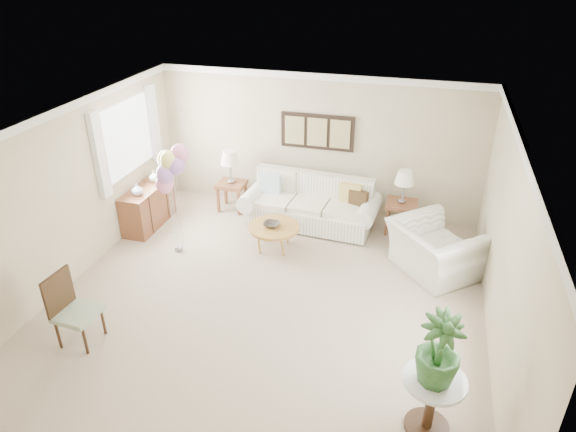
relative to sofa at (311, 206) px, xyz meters
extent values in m
plane|color=#BAA593|center=(-0.06, -2.34, -0.35)|extent=(6.00, 6.00, 0.00)
cube|color=beige|center=(-0.06, 0.66, 0.95)|extent=(6.00, 0.04, 2.60)
cube|color=beige|center=(-0.06, -5.34, 0.95)|extent=(6.00, 0.04, 2.60)
cube|color=beige|center=(-3.06, -2.34, 0.95)|extent=(0.04, 6.00, 2.60)
cube|color=beige|center=(2.94, -2.34, 0.95)|extent=(0.04, 6.00, 2.60)
cube|color=white|center=(-0.06, -2.34, 2.24)|extent=(6.00, 6.00, 0.02)
cube|color=white|center=(-0.06, 0.63, 2.19)|extent=(6.00, 0.06, 0.12)
cube|color=white|center=(-3.03, -2.34, 2.19)|extent=(0.06, 6.00, 0.12)
cube|color=white|center=(2.91, -2.34, 2.19)|extent=(0.06, 6.00, 0.12)
cube|color=white|center=(-3.04, -0.84, 1.30)|extent=(0.04, 1.40, 1.20)
cube|color=white|center=(-3.00, -1.69, 1.30)|extent=(0.10, 0.22, 1.40)
cube|color=white|center=(-3.00, 0.01, 1.30)|extent=(0.10, 0.22, 1.40)
cube|color=black|center=(-0.06, 0.63, 1.20)|extent=(1.35, 0.04, 0.65)
cube|color=#8C8C59|center=(-0.48, 0.60, 1.20)|extent=(0.36, 0.02, 0.52)
cube|color=#8C8C59|center=(-0.06, 0.60, 1.20)|extent=(0.36, 0.02, 0.52)
cube|color=#8C8C59|center=(0.36, 0.60, 1.20)|extent=(0.36, 0.02, 0.52)
cube|color=white|center=(-0.01, -0.06, -0.13)|extent=(2.27, 1.07, 0.36)
cube|color=white|center=(-0.01, 0.27, 0.27)|extent=(2.22, 0.39, 0.55)
cylinder|color=white|center=(-1.06, -0.06, 0.10)|extent=(0.39, 0.93, 0.32)
cylinder|color=white|center=(1.05, -0.06, 0.10)|extent=(0.39, 0.93, 0.32)
cube|color=#EFE6C0|center=(-0.64, -0.11, 0.09)|extent=(0.66, 0.77, 0.12)
cube|color=#EFE6C0|center=(-0.01, -0.11, 0.09)|extent=(0.66, 0.77, 0.12)
cube|color=#EFE6C0|center=(0.63, -0.11, 0.09)|extent=(0.66, 0.77, 0.12)
cube|color=#A8CDDC|center=(-0.79, 0.06, 0.31)|extent=(0.38, 0.12, 0.38)
cube|color=tan|center=(0.70, 0.06, 0.31)|extent=(0.38, 0.12, 0.38)
cube|color=#392814|center=(0.85, -0.01, 0.25)|extent=(0.34, 0.10, 0.34)
cube|color=white|center=(-0.01, -0.06, -0.33)|extent=(2.01, 0.80, 0.04)
cube|color=brown|center=(-1.59, 0.15, 0.18)|extent=(0.52, 0.47, 0.08)
cube|color=brown|center=(-1.80, -0.04, -0.11)|extent=(0.05, 0.05, 0.49)
cube|color=brown|center=(-1.38, -0.04, -0.11)|extent=(0.05, 0.05, 0.49)
cube|color=brown|center=(-1.80, 0.33, -0.11)|extent=(0.05, 0.05, 0.49)
cube|color=brown|center=(-1.38, 0.33, -0.11)|extent=(0.05, 0.05, 0.49)
cube|color=brown|center=(1.59, 0.13, 0.19)|extent=(0.53, 0.48, 0.08)
cube|color=brown|center=(1.37, -0.06, -0.10)|extent=(0.05, 0.05, 0.50)
cube|color=brown|center=(1.80, -0.06, -0.10)|extent=(0.05, 0.05, 0.50)
cube|color=brown|center=(1.37, 0.33, -0.10)|extent=(0.05, 0.05, 0.50)
cube|color=brown|center=(1.80, 0.33, -0.10)|extent=(0.05, 0.05, 0.50)
cylinder|color=gray|center=(-1.59, 0.15, 0.24)|extent=(0.15, 0.15, 0.06)
cylinder|color=gray|center=(-1.59, 0.15, 0.43)|extent=(0.04, 0.04, 0.32)
cone|color=silver|center=(-1.59, 0.15, 0.72)|extent=(0.36, 0.36, 0.25)
cylinder|color=gray|center=(1.59, 0.13, 0.26)|extent=(0.14, 0.14, 0.06)
cylinder|color=gray|center=(1.59, 0.13, 0.43)|extent=(0.04, 0.04, 0.29)
cone|color=silver|center=(1.59, 0.13, 0.70)|extent=(0.33, 0.33, 0.24)
cylinder|color=#AA752D|center=(-0.39, -1.02, 0.05)|extent=(0.85, 0.85, 0.05)
cylinder|color=#AA752D|center=(-0.19, -0.82, -0.16)|extent=(0.03, 0.03, 0.38)
cylinder|color=#AA752D|center=(-0.59, -0.82, -0.16)|extent=(0.03, 0.03, 0.38)
cylinder|color=#AA752D|center=(-0.59, -1.23, -0.16)|extent=(0.03, 0.03, 0.38)
cylinder|color=#AA752D|center=(-0.19, -1.23, -0.16)|extent=(0.03, 0.03, 0.38)
imported|color=#322D27|center=(-0.42, -1.04, 0.11)|extent=(0.27, 0.27, 0.06)
imported|color=white|center=(2.18, -1.02, 0.05)|extent=(1.63, 1.64, 0.80)
cylinder|color=silver|center=(2.24, -4.07, 0.33)|extent=(0.65, 0.65, 0.04)
cylinder|color=#332212|center=(2.24, -4.07, -0.02)|extent=(0.11, 0.11, 0.65)
cylinder|color=#332212|center=(2.24, -4.07, -0.35)|extent=(0.48, 0.48, 0.01)
imported|color=#1B541E|center=(2.23, -4.09, 0.75)|extent=(0.59, 0.59, 0.80)
cube|color=gray|center=(-2.09, -3.87, 0.08)|extent=(0.52, 0.52, 0.07)
cylinder|color=#332212|center=(-2.29, -4.07, -0.15)|extent=(0.04, 0.04, 0.40)
cylinder|color=#332212|center=(-1.90, -4.07, -0.15)|extent=(0.04, 0.04, 0.40)
cylinder|color=#332212|center=(-2.29, -3.68, -0.15)|extent=(0.04, 0.04, 0.40)
cylinder|color=#332212|center=(-1.90, -3.68, -0.15)|extent=(0.04, 0.04, 0.40)
cube|color=#332212|center=(-2.31, -3.87, 0.37)|extent=(0.07, 0.47, 0.53)
cube|color=brown|center=(-2.82, -0.84, 0.02)|extent=(0.45, 1.20, 0.74)
cube|color=#332212|center=(-2.81, -1.14, 0.02)|extent=(0.46, 0.02, 0.70)
cube|color=#332212|center=(-2.81, -0.54, 0.02)|extent=(0.46, 0.02, 0.70)
imported|color=silver|center=(-2.80, -1.13, 0.49)|extent=(0.19, 0.19, 0.20)
imported|color=#ABB7A5|center=(-2.80, -0.54, 0.49)|extent=(0.20, 0.20, 0.20)
cube|color=gray|center=(-1.91, -1.53, -0.32)|extent=(0.10, 0.10, 0.08)
ellipsoid|color=pink|center=(-1.99, -1.59, 0.89)|extent=(0.28, 0.28, 0.32)
cylinder|color=silver|center=(-1.95, -1.56, 0.23)|extent=(0.01, 0.01, 1.01)
ellipsoid|color=#A775C6|center=(-1.79, -1.54, 1.21)|extent=(0.28, 0.28, 0.32)
cylinder|color=silver|center=(-1.85, -1.53, 0.38)|extent=(0.01, 0.01, 1.32)
ellipsoid|color=#EADD6B|center=(-1.97, -1.47, 1.25)|extent=(0.28, 0.28, 0.32)
cylinder|color=silver|center=(-1.94, -1.50, 0.41)|extent=(0.01, 0.01, 1.36)
ellipsoid|color=pink|center=(-1.75, -1.44, 1.36)|extent=(0.28, 0.28, 0.32)
cylinder|color=silver|center=(-1.83, -1.48, 0.46)|extent=(0.01, 0.01, 1.47)
ellipsoid|color=#A775C6|center=(-1.94, -1.62, 1.07)|extent=(0.28, 0.28, 0.32)
cylinder|color=silver|center=(-1.92, -1.57, 0.32)|extent=(0.01, 0.01, 1.19)
ellipsoid|color=#EADD6B|center=(-1.88, -1.56, 1.28)|extent=(0.28, 0.28, 0.32)
cylinder|color=silver|center=(-1.89, -1.54, 0.42)|extent=(0.01, 0.01, 1.40)
camera|label=1|loc=(1.84, -8.09, 4.19)|focal=32.00mm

